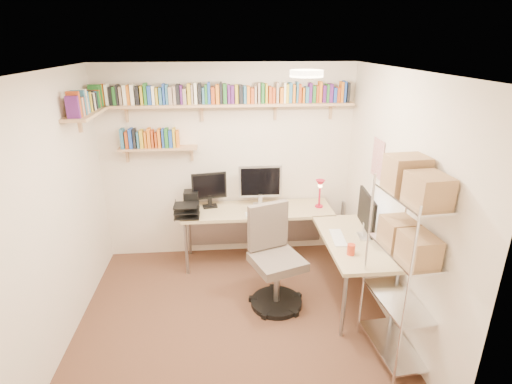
# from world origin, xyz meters

# --- Properties ---
(ground) EXTENTS (3.20, 3.20, 0.00)m
(ground) POSITION_xyz_m (0.00, 0.00, 0.00)
(ground) COLOR #4F2C22
(ground) RESTS_ON ground
(room_shell) EXTENTS (3.24, 3.04, 2.52)m
(room_shell) POSITION_xyz_m (0.00, 0.00, 1.55)
(room_shell) COLOR beige
(room_shell) RESTS_ON ground
(wall_shelves) EXTENTS (3.12, 1.09, 0.80)m
(wall_shelves) POSITION_xyz_m (-0.41, 1.30, 2.03)
(wall_shelves) COLOR tan
(wall_shelves) RESTS_ON ground
(corner_desk) EXTENTS (2.26, 1.87, 1.27)m
(corner_desk) POSITION_xyz_m (0.49, 0.94, 0.73)
(corner_desk) COLOR tan
(corner_desk) RESTS_ON ground
(office_chair) EXTENTS (0.64, 0.65, 1.13)m
(office_chair) POSITION_xyz_m (0.45, 0.26, 0.47)
(office_chair) COLOR black
(office_chair) RESTS_ON ground
(wire_rack) EXTENTS (0.42, 0.75, 1.88)m
(wire_rack) POSITION_xyz_m (1.42, -0.65, 1.36)
(wire_rack) COLOR silver
(wire_rack) RESTS_ON ground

